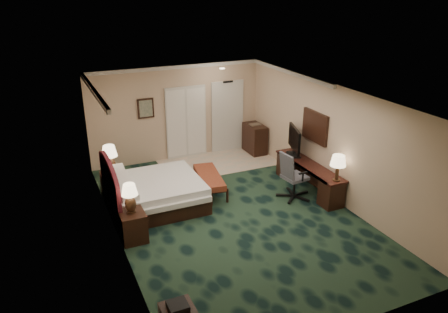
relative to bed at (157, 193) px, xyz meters
name	(u,v)px	position (x,y,z in m)	size (l,w,h in m)	color
floor	(233,215)	(1.41, -1.12, -0.31)	(5.00, 7.50, 0.00)	black
ceiling	(234,96)	(1.41, -1.12, 2.39)	(5.00, 7.50, 0.00)	white
wall_back	(177,113)	(1.41, 2.63, 1.04)	(5.00, 0.00, 2.70)	beige
wall_front	(350,253)	(1.41, -4.87, 1.04)	(5.00, 0.00, 2.70)	beige
wall_left	(114,179)	(-1.09, -1.12, 1.04)	(0.00, 7.50, 2.70)	beige
wall_right	(331,142)	(3.91, -1.12, 1.04)	(0.00, 7.50, 2.70)	beige
crown_molding	(234,98)	(1.41, -1.12, 2.34)	(5.00, 7.50, 0.10)	silver
tile_patch	(218,162)	(2.31, 1.78, -0.31)	(3.20, 1.70, 0.01)	beige
headboard	(110,188)	(-1.03, -0.12, 0.39)	(0.12, 2.00, 1.40)	#53131C
entry_door	(227,117)	(2.96, 2.60, 0.74)	(1.02, 0.06, 2.18)	silver
closet_doors	(186,122)	(1.66, 2.59, 0.74)	(1.20, 0.06, 2.10)	silver
wall_art	(146,108)	(0.51, 2.59, 1.29)	(0.45, 0.06, 0.55)	#495B4F
wall_mirror	(315,127)	(3.87, -0.52, 1.24)	(0.05, 0.95, 0.75)	white
bed	(157,193)	(0.00, 0.00, 0.00)	(1.98, 1.84, 0.63)	white
nightstand_near	(133,226)	(-0.83, -1.20, -0.01)	(0.49, 0.56, 0.61)	black
nightstand_far	(111,184)	(-0.85, 0.96, -0.03)	(0.45, 0.51, 0.56)	black
lamp_near	(130,198)	(-0.83, -1.16, 0.59)	(0.32, 0.32, 0.60)	black
lamp_far	(110,159)	(-0.81, 1.00, 0.59)	(0.37, 0.37, 0.70)	black
bed_bench	(209,184)	(1.34, 0.11, -0.07)	(0.50, 1.45, 0.49)	maroon
desk	(308,177)	(3.64, -0.73, 0.02)	(0.50, 2.34, 0.68)	black
tv	(294,142)	(3.60, -0.07, 0.74)	(0.08, 0.97, 0.75)	black
desk_lamp	(338,168)	(3.66, -1.74, 0.67)	(0.35, 0.35, 0.61)	black
desk_chair	(295,175)	(3.10, -0.94, 0.27)	(0.68, 0.64, 1.17)	#444549
minibar	(255,139)	(3.63, 2.08, 0.12)	(0.46, 0.82, 0.87)	black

